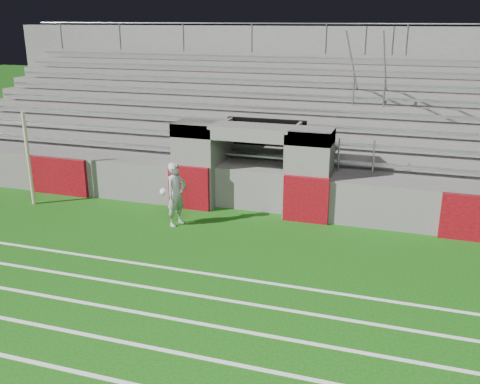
% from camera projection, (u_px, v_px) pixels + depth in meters
% --- Properties ---
extents(ground, '(90.00, 90.00, 0.00)m').
position_uv_depth(ground, '(210.00, 255.00, 13.24)').
color(ground, '#124A0C').
rests_on(ground, ground).
extents(field_post, '(0.11, 0.11, 2.92)m').
position_uv_depth(field_post, '(28.00, 159.00, 16.43)').
color(field_post, '#C6B493').
rests_on(field_post, ground).
extents(field_markings, '(28.00, 8.09, 0.01)m').
position_uv_depth(field_markings, '(101.00, 377.00, 8.72)').
color(field_markings, white).
rests_on(field_markings, ground).
extents(stadium_structure, '(26.00, 8.48, 5.42)m').
position_uv_depth(stadium_structure, '(285.00, 133.00, 19.99)').
color(stadium_structure, '#5B5957').
rests_on(stadium_structure, ground).
extents(goalkeeper_with_ball, '(0.73, 0.76, 1.81)m').
position_uv_depth(goalkeeper_with_ball, '(176.00, 194.00, 14.91)').
color(goalkeeper_with_ball, '#9EA2A7').
rests_on(goalkeeper_with_ball, ground).
extents(hose_coil, '(0.59, 0.15, 0.59)m').
position_uv_depth(hose_coil, '(181.00, 185.00, 16.27)').
color(hose_coil, '#0D450F').
rests_on(hose_coil, ground).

